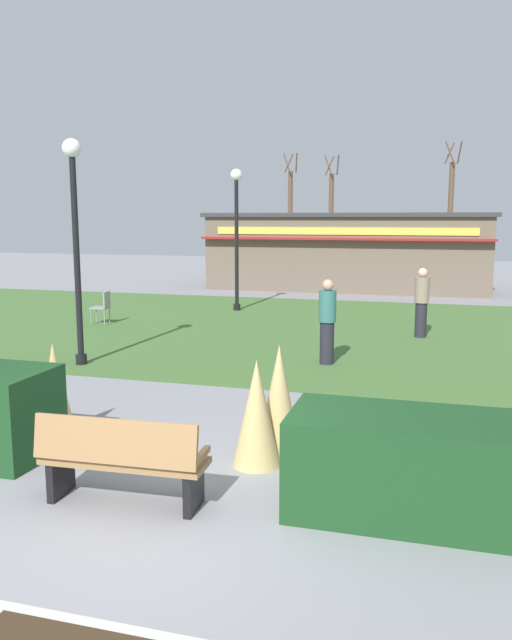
% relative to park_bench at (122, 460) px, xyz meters
% --- Properties ---
extents(ground_plane, '(80.00, 80.00, 0.00)m').
position_rel_park_bench_xyz_m(ground_plane, '(0.42, -0.16, -0.48)').
color(ground_plane, gray).
extents(lawn_patch, '(36.00, 12.00, 0.01)m').
position_rel_park_bench_xyz_m(lawn_patch, '(0.42, 10.54, -0.48)').
color(lawn_patch, '#446B33').
rests_on(lawn_patch, ground_plane).
extents(park_bench, '(1.72, 0.60, 0.95)m').
position_rel_park_bench_xyz_m(park_bench, '(0.00, 0.00, 0.00)').
color(park_bench, '#9E7547').
rests_on(park_bench, ground_plane).
extents(hedge_right, '(2.31, 1.10, 0.99)m').
position_rel_park_bench_xyz_m(hedge_right, '(2.77, 0.57, 0.02)').
color(hedge_right, '#19421E').
rests_on(hedge_right, ground_plane).
extents(ornamental_grass_behind_left, '(0.56, 0.56, 1.39)m').
position_rel_park_bench_xyz_m(ornamental_grass_behind_left, '(1.20, 1.73, 0.21)').
color(ornamental_grass_behind_left, tan).
rests_on(ornamental_grass_behind_left, ground_plane).
extents(ornamental_grass_behind_right, '(0.53, 0.53, 1.28)m').
position_rel_park_bench_xyz_m(ornamental_grass_behind_right, '(-1.77, 1.54, 0.16)').
color(ornamental_grass_behind_right, tan).
rests_on(ornamental_grass_behind_right, ground_plane).
extents(ornamental_grass_behind_center, '(0.57, 0.57, 1.27)m').
position_rel_park_bench_xyz_m(ornamental_grass_behind_center, '(1.01, 1.38, 0.15)').
color(ornamental_grass_behind_center, tan).
rests_on(ornamental_grass_behind_center, ground_plane).
extents(lamppost_mid, '(0.36, 0.36, 4.36)m').
position_rel_park_bench_xyz_m(lamppost_mid, '(-3.74, 5.40, 2.25)').
color(lamppost_mid, black).
rests_on(lamppost_mid, ground_plane).
extents(lamppost_far, '(0.36, 0.36, 4.36)m').
position_rel_park_bench_xyz_m(lamppost_far, '(-2.98, 13.30, 2.25)').
color(lamppost_far, black).
rests_on(lamppost_far, ground_plane).
extents(food_kiosk, '(11.26, 4.04, 3.07)m').
position_rel_park_bench_xyz_m(food_kiosk, '(-0.46, 20.27, 1.07)').
color(food_kiosk, '#6B5B4C').
rests_on(food_kiosk, ground_plane).
extents(cafe_chair_east, '(0.50, 0.50, 0.89)m').
position_rel_park_bench_xyz_m(cafe_chair_east, '(-5.73, 9.83, 0.05)').
color(cafe_chair_east, gray).
rests_on(cafe_chair_east, ground_plane).
extents(person_strolling, '(0.34, 0.34, 1.69)m').
position_rel_park_bench_xyz_m(person_strolling, '(2.69, 10.19, 0.38)').
color(person_strolling, '#23232D').
rests_on(person_strolling, ground_plane).
extents(person_standing, '(0.34, 0.34, 1.69)m').
position_rel_park_bench_xyz_m(person_standing, '(0.95, 6.75, 0.38)').
color(person_standing, '#23232D').
rests_on(person_standing, ground_plane).
extents(parked_car_west_slot, '(4.20, 2.06, 1.20)m').
position_rel_park_bench_xyz_m(parked_car_west_slot, '(-3.19, 27.09, 0.16)').
color(parked_car_west_slot, '#2D6638').
rests_on(parked_car_west_slot, ground_plane).
extents(tree_left_bg, '(0.91, 0.96, 6.50)m').
position_rel_park_bench_xyz_m(tree_left_bg, '(-3.05, 32.13, 2.41)').
color(tree_left_bg, brown).
rests_on(tree_left_bg, ground_plane).
extents(tree_right_bg, '(0.91, 0.96, 6.70)m').
position_rel_park_bench_xyz_m(tree_right_bg, '(-5.57, 32.31, 2.50)').
color(tree_right_bg, brown).
rests_on(tree_right_bg, ground_plane).
extents(tree_center_bg, '(0.91, 0.96, 6.87)m').
position_rel_park_bench_xyz_m(tree_center_bg, '(3.68, 30.39, 2.59)').
color(tree_center_bg, brown).
rests_on(tree_center_bg, ground_plane).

